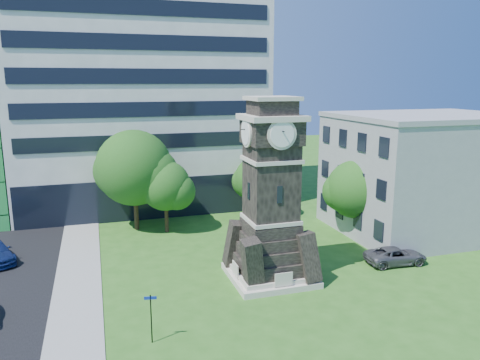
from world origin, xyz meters
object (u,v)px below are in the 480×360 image
object	(u,v)px
clock_tower	(271,203)
street_sign	(151,313)
park_bench	(309,279)
car_east_lot	(396,256)

from	to	relation	value
clock_tower	street_sign	world-z (taller)	clock_tower
clock_tower	park_bench	world-z (taller)	clock_tower
clock_tower	park_bench	bearing A→B (deg)	-42.50
park_bench	street_sign	size ratio (longest dim) A/B	0.62
car_east_lot	park_bench	bearing A→B (deg)	104.89
clock_tower	park_bench	size ratio (longest dim) A/B	7.51
car_east_lot	clock_tower	bearing A→B (deg)	91.56
car_east_lot	street_sign	bearing A→B (deg)	110.23
car_east_lot	street_sign	distance (m)	19.19
street_sign	car_east_lot	bearing A→B (deg)	26.90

